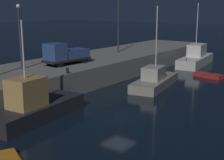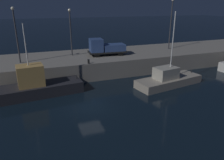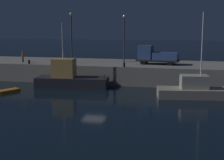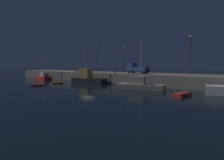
% 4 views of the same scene
% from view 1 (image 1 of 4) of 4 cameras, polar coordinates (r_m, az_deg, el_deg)
% --- Properties ---
extents(ground_plane, '(320.00, 320.00, 0.00)m').
position_cam_1_polar(ground_plane, '(28.57, 1.17, -6.48)').
color(ground_plane, black).
extents(pier_quay, '(78.37, 10.50, 2.60)m').
position_cam_1_polar(pier_quay, '(36.81, -15.40, -0.45)').
color(pier_quay, gray).
rests_on(pier_quay, ground).
extents(fishing_trawler_red, '(9.75, 4.56, 9.51)m').
position_cam_1_polar(fishing_trawler_red, '(39.18, 7.48, -0.00)').
color(fishing_trawler_red, gray).
rests_on(fishing_trawler_red, ground).
extents(fishing_boat_blue, '(11.28, 4.32, 9.99)m').
position_cam_1_polar(fishing_boat_blue, '(55.28, 14.48, 3.76)').
color(fishing_boat_blue, silver).
rests_on(fishing_boat_blue, ground).
extents(fishing_boat_white, '(9.70, 3.98, 8.40)m').
position_cam_1_polar(fishing_boat_white, '(28.23, -13.49, -4.49)').
color(fishing_boat_white, '#232328').
rests_on(fishing_boat_white, ground).
extents(dinghy_red_small, '(2.06, 4.05, 0.57)m').
position_cam_1_polar(dinghy_red_small, '(46.17, 16.52, 0.77)').
color(dinghy_red_small, '#B22823').
rests_on(dinghy_red_small, ground).
extents(lamp_post_east, '(0.44, 0.44, 7.09)m').
position_cam_1_polar(lamp_post_east, '(37.20, -15.88, 8.23)').
color(lamp_post_east, '#38383D').
rests_on(lamp_post_east, pier_quay).
extents(lamp_post_central, '(0.44, 0.44, 8.62)m').
position_cam_1_polar(lamp_post_central, '(49.48, 1.10, 10.61)').
color(lamp_post_central, '#38383D').
rests_on(lamp_post_central, pier_quay).
extents(utility_truck, '(6.14, 2.75, 2.68)m').
position_cam_1_polar(utility_truck, '(39.46, -8.29, 4.53)').
color(utility_truck, black).
rests_on(utility_truck, pier_quay).
extents(bollard_west, '(0.28, 0.28, 0.60)m').
position_cam_1_polar(bollard_west, '(34.16, -7.83, 1.63)').
color(bollard_west, black).
rests_on(bollard_west, pier_quay).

